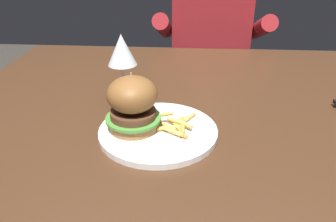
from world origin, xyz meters
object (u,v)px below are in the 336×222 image
Objects in this scene: burger_sandwich at (133,104)px; wine_glass at (122,52)px; diner_person at (208,67)px; main_plate at (158,131)px.

wine_glass is at bearing 107.50° from burger_sandwich.
main_plate is at bearing -99.51° from diner_person.
diner_person reaches higher than main_plate.
main_plate is 0.24m from wine_glass.
main_plate is 0.23× the size of diner_person.
burger_sandwich reaches higher than main_plate.
diner_person is at bearing 71.17° from wine_glass.
wine_glass is 0.89m from diner_person.
burger_sandwich is at bearing -72.50° from wine_glass.
burger_sandwich is at bearing 179.36° from main_plate.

